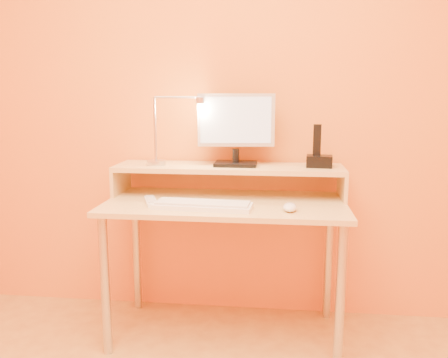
# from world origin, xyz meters

# --- Properties ---
(wall_back) EXTENTS (3.00, 0.04, 2.50)m
(wall_back) POSITION_xyz_m (0.00, 1.50, 1.25)
(wall_back) COLOR orange
(wall_back) RESTS_ON floor
(desk_leg_fl) EXTENTS (0.04, 0.04, 0.69)m
(desk_leg_fl) POSITION_xyz_m (-0.55, 0.93, 0.35)
(desk_leg_fl) COLOR silver
(desk_leg_fl) RESTS_ON floor
(desk_leg_fr) EXTENTS (0.04, 0.04, 0.69)m
(desk_leg_fr) POSITION_xyz_m (0.55, 0.93, 0.35)
(desk_leg_fr) COLOR silver
(desk_leg_fr) RESTS_ON floor
(desk_leg_bl) EXTENTS (0.04, 0.04, 0.69)m
(desk_leg_bl) POSITION_xyz_m (-0.55, 1.43, 0.35)
(desk_leg_bl) COLOR silver
(desk_leg_bl) RESTS_ON floor
(desk_leg_br) EXTENTS (0.04, 0.04, 0.69)m
(desk_leg_br) POSITION_xyz_m (0.55, 1.43, 0.35)
(desk_leg_br) COLOR silver
(desk_leg_br) RESTS_ON floor
(desk_lower) EXTENTS (1.20, 0.60, 0.02)m
(desk_lower) POSITION_xyz_m (0.00, 1.18, 0.71)
(desk_lower) COLOR #E6C47C
(desk_lower) RESTS_ON floor
(shelf_riser_left) EXTENTS (0.02, 0.30, 0.14)m
(shelf_riser_left) POSITION_xyz_m (-0.59, 1.33, 0.79)
(shelf_riser_left) COLOR #E6C47C
(shelf_riser_left) RESTS_ON desk_lower
(shelf_riser_right) EXTENTS (0.02, 0.30, 0.14)m
(shelf_riser_right) POSITION_xyz_m (0.59, 1.33, 0.79)
(shelf_riser_right) COLOR #E6C47C
(shelf_riser_right) RESTS_ON desk_lower
(desk_shelf) EXTENTS (1.20, 0.30, 0.02)m
(desk_shelf) POSITION_xyz_m (0.00, 1.33, 0.87)
(desk_shelf) COLOR #E6C47C
(desk_shelf) RESTS_ON desk_lower
(monitor_foot) EXTENTS (0.22, 0.16, 0.02)m
(monitor_foot) POSITION_xyz_m (0.04, 1.33, 0.89)
(monitor_foot) COLOR black
(monitor_foot) RESTS_ON desk_shelf
(monitor_neck) EXTENTS (0.04, 0.04, 0.07)m
(monitor_neck) POSITION_xyz_m (0.04, 1.33, 0.93)
(monitor_neck) COLOR black
(monitor_neck) RESTS_ON monitor_foot
(monitor_panel) EXTENTS (0.40, 0.08, 0.27)m
(monitor_panel) POSITION_xyz_m (0.04, 1.34, 1.12)
(monitor_panel) COLOR #BABABA
(monitor_panel) RESTS_ON monitor_neck
(monitor_back) EXTENTS (0.36, 0.05, 0.23)m
(monitor_back) POSITION_xyz_m (0.04, 1.36, 1.12)
(monitor_back) COLOR black
(monitor_back) RESTS_ON monitor_panel
(monitor_screen) EXTENTS (0.36, 0.04, 0.24)m
(monitor_screen) POSITION_xyz_m (0.04, 1.32, 1.12)
(monitor_screen) COLOR silver
(monitor_screen) RESTS_ON monitor_panel
(lamp_base) EXTENTS (0.10, 0.10, 0.02)m
(lamp_base) POSITION_xyz_m (-0.38, 1.30, 0.89)
(lamp_base) COLOR silver
(lamp_base) RESTS_ON desk_shelf
(lamp_post) EXTENTS (0.01, 0.01, 0.33)m
(lamp_post) POSITION_xyz_m (-0.38, 1.30, 1.07)
(lamp_post) COLOR silver
(lamp_post) RESTS_ON lamp_base
(lamp_arm) EXTENTS (0.24, 0.01, 0.01)m
(lamp_arm) POSITION_xyz_m (-0.26, 1.30, 1.24)
(lamp_arm) COLOR silver
(lamp_arm) RESTS_ON lamp_post
(lamp_head) EXTENTS (0.04, 0.04, 0.03)m
(lamp_head) POSITION_xyz_m (-0.14, 1.30, 1.22)
(lamp_head) COLOR silver
(lamp_head) RESTS_ON lamp_arm
(lamp_bulb) EXTENTS (0.03, 0.03, 0.00)m
(lamp_bulb) POSITION_xyz_m (-0.14, 1.30, 1.20)
(lamp_bulb) COLOR #FFEAC6
(lamp_bulb) RESTS_ON lamp_head
(phone_dock) EXTENTS (0.14, 0.11, 0.06)m
(phone_dock) POSITION_xyz_m (0.47, 1.33, 0.91)
(phone_dock) COLOR black
(phone_dock) RESTS_ON desk_shelf
(phone_handset) EXTENTS (0.04, 0.03, 0.16)m
(phone_handset) POSITION_xyz_m (0.46, 1.33, 1.02)
(phone_handset) COLOR black
(phone_handset) RESTS_ON phone_dock
(phone_led) EXTENTS (0.01, 0.00, 0.04)m
(phone_led) POSITION_xyz_m (0.52, 1.28, 0.91)
(phone_led) COLOR blue
(phone_led) RESTS_ON phone_dock
(keyboard) EXTENTS (0.47, 0.18, 0.02)m
(keyboard) POSITION_xyz_m (-0.09, 1.03, 0.73)
(keyboard) COLOR white
(keyboard) RESTS_ON desk_lower
(mouse) EXTENTS (0.07, 0.11, 0.04)m
(mouse) POSITION_xyz_m (0.32, 1.02, 0.74)
(mouse) COLOR white
(mouse) RESTS_ON desk_lower
(remote_control) EXTENTS (0.11, 0.19, 0.02)m
(remote_control) POSITION_xyz_m (-0.36, 1.10, 0.73)
(remote_control) COLOR white
(remote_control) RESTS_ON desk_lower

